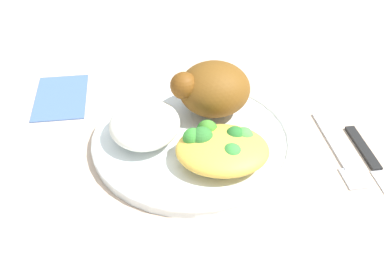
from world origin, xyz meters
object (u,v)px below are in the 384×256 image
at_px(napkin, 61,97).
at_px(fork, 338,151).
at_px(mac_cheese_with_broccoli, 221,147).
at_px(roasted_chicken, 212,89).
at_px(rice_pile, 145,121).
at_px(knife, 377,169).
at_px(plate, 192,139).

bearing_deg(napkin, fork, 160.29).
relative_size(mac_cheese_with_broccoli, napkin, 0.96).
height_order(mac_cheese_with_broccoli, fork, mac_cheese_with_broccoli).
bearing_deg(mac_cheese_with_broccoli, roasted_chicken, -87.24).
distance_m(rice_pile, knife, 0.28).
height_order(mac_cheese_with_broccoli, napkin, mac_cheese_with_broccoli).
bearing_deg(knife, fork, -40.66).
relative_size(plate, mac_cheese_with_broccoli, 2.31).
height_order(roasted_chicken, napkin, roasted_chicken).
xyz_separation_m(plate, knife, (-0.21, 0.05, -0.00)).
relative_size(plate, napkin, 2.22).
bearing_deg(knife, plate, -14.45).
xyz_separation_m(mac_cheese_with_broccoli, knife, (-0.18, 0.01, -0.03)).
bearing_deg(napkin, mac_cheese_with_broccoli, 145.21).
distance_m(roasted_chicken, mac_cheese_with_broccoli, 0.09).
height_order(mac_cheese_with_broccoli, knife, mac_cheese_with_broccoli).
xyz_separation_m(knife, napkin, (0.39, -0.16, -0.00)).
xyz_separation_m(roasted_chicken, fork, (-0.15, 0.07, -0.05)).
relative_size(mac_cheese_with_broccoli, knife, 0.55).
relative_size(fork, napkin, 1.30).
bearing_deg(mac_cheese_with_broccoli, napkin, -34.79).
distance_m(rice_pile, mac_cheese_with_broccoli, 0.10).
relative_size(plate, knife, 1.28).
bearing_deg(mac_cheese_with_broccoli, fork, -172.09).
xyz_separation_m(roasted_chicken, mac_cheese_with_broccoli, (-0.00, 0.09, -0.02)).
relative_size(rice_pile, knife, 0.50).
bearing_deg(napkin, plate, 150.01).
relative_size(roasted_chicken, rice_pile, 1.06).
height_order(roasted_chicken, fork, roasted_chicken).
height_order(fork, knife, knife).
distance_m(rice_pile, fork, 0.23).
height_order(roasted_chicken, rice_pile, roasted_chicken).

